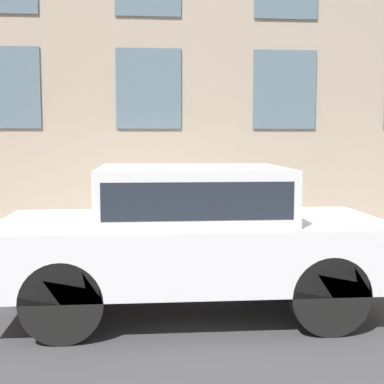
# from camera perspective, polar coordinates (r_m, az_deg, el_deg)

# --- Properties ---
(ground_plane) EXTENTS (80.00, 80.00, 0.00)m
(ground_plane) POSITION_cam_1_polar(r_m,az_deg,el_deg) (7.51, -4.38, -9.58)
(ground_plane) COLOR #38383A
(sidewalk) EXTENTS (2.49, 60.00, 0.17)m
(sidewalk) POSITION_cam_1_polar(r_m,az_deg,el_deg) (8.70, -4.46, -6.90)
(sidewalk) COLOR #A8A093
(sidewalk) RESTS_ON ground_plane
(fire_hydrant) EXTENTS (0.33, 0.45, 0.77)m
(fire_hydrant) POSITION_cam_1_polar(r_m,az_deg,el_deg) (8.06, -2.87, -4.44)
(fire_hydrant) COLOR gray
(fire_hydrant) RESTS_ON sidewalk
(person) EXTENTS (0.28, 0.19, 1.18)m
(person) POSITION_cam_1_polar(r_m,az_deg,el_deg) (8.38, 2.75, -1.89)
(person) COLOR navy
(person) RESTS_ON sidewalk
(parked_car_silver_near) EXTENTS (1.88, 4.28, 1.66)m
(parked_car_silver_near) POSITION_cam_1_polar(r_m,az_deg,el_deg) (6.06, -0.06, -4.19)
(parked_car_silver_near) COLOR black
(parked_car_silver_near) RESTS_ON ground_plane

